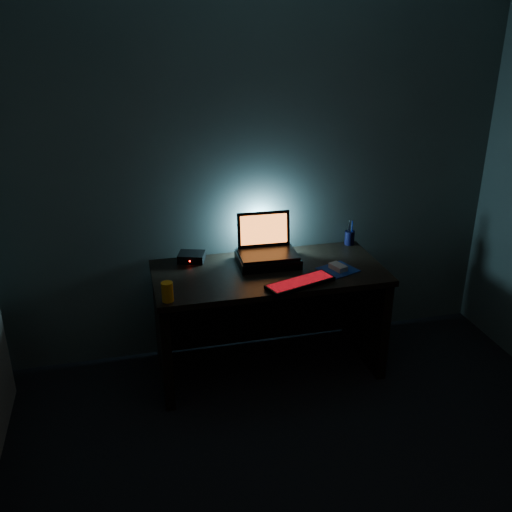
{
  "coord_description": "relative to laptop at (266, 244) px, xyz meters",
  "views": [
    {
      "loc": [
        -0.87,
        -1.63,
        2.3
      ],
      "look_at": [
        -0.1,
        1.57,
        0.88
      ],
      "focal_mm": 40.0,
      "sensor_mm": 36.0,
      "label": 1
    }
  ],
  "objects": [
    {
      "name": "riser",
      "position": [
        -0.0,
        -0.05,
        -0.09
      ],
      "size": [
        0.41,
        0.31,
        0.06
      ],
      "primitive_type": "cube",
      "rotation": [
        0.0,
        0.0,
        -0.03
      ],
      "color": "black",
      "rests_on": "desk"
    },
    {
      "name": "keyboard",
      "position": [
        0.11,
        -0.41,
        -0.11
      ],
      "size": [
        0.46,
        0.27,
        0.03
      ],
      "rotation": [
        0.0,
        0.0,
        0.32
      ],
      "color": "black",
      "rests_on": "desk"
    },
    {
      "name": "laptop",
      "position": [
        0.0,
        0.0,
        0.0
      ],
      "size": [
        0.39,
        0.29,
        0.26
      ],
      "rotation": [
        0.0,
        0.0,
        -0.03
      ],
      "color": "black",
      "rests_on": "riser"
    },
    {
      "name": "room",
      "position": [
        -0.02,
        -1.78,
        0.38
      ],
      "size": [
        3.5,
        4.0,
        2.5
      ],
      "color": "black",
      "rests_on": "ground"
    },
    {
      "name": "mouse",
      "position": [
        0.42,
        -0.26,
        -0.1
      ],
      "size": [
        0.1,
        0.13,
        0.03
      ],
      "primitive_type": "cube",
      "rotation": [
        0.0,
        0.0,
        0.36
      ],
      "color": "gray",
      "rests_on": "mousepad"
    },
    {
      "name": "desk",
      "position": [
        -0.02,
        -0.1,
        -0.38
      ],
      "size": [
        1.5,
        0.7,
        0.75
      ],
      "color": "black",
      "rests_on": "ground"
    },
    {
      "name": "juice_glass",
      "position": [
        -0.7,
        -0.43,
        -0.06
      ],
      "size": [
        0.09,
        0.09,
        0.12
      ],
      "primitive_type": "cylinder",
      "rotation": [
        0.0,
        0.0,
        0.35
      ],
      "color": "orange",
      "rests_on": "desk"
    },
    {
      "name": "mousepad",
      "position": [
        0.42,
        -0.26,
        -0.12
      ],
      "size": [
        0.28,
        0.26,
        0.0
      ],
      "primitive_type": "cube",
      "rotation": [
        0.0,
        0.0,
        0.36
      ],
      "color": "navy",
      "rests_on": "desk"
    },
    {
      "name": "router",
      "position": [
        -0.49,
        0.11,
        -0.09
      ],
      "size": [
        0.2,
        0.18,
        0.06
      ],
      "rotation": [
        0.0,
        0.0,
        -0.31
      ],
      "color": "black",
      "rests_on": "desk"
    },
    {
      "name": "pen_cup",
      "position": [
        0.66,
        0.14,
        -0.07
      ],
      "size": [
        0.08,
        0.08,
        0.1
      ],
      "primitive_type": "cylinder",
      "rotation": [
        0.0,
        0.0,
        -0.24
      ],
      "color": "black",
      "rests_on": "desk"
    }
  ]
}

